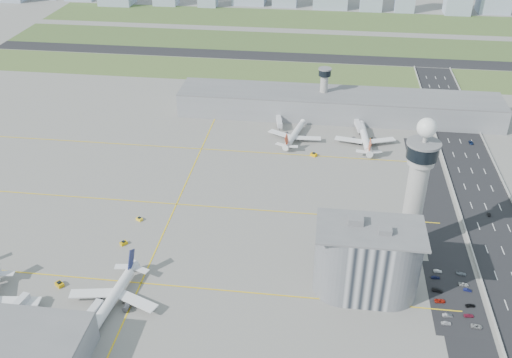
# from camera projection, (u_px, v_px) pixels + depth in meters

# --- Properties ---
(ground) EXTENTS (1000.00, 1000.00, 0.00)m
(ground) POSITION_uv_depth(u_px,v_px,m) (246.00, 247.00, 258.58)
(ground) COLOR gray
(grass_strip_0) EXTENTS (480.00, 50.00, 0.08)m
(grass_strip_0) POSITION_uv_depth(u_px,v_px,m) (262.00, 71.00, 451.95)
(grass_strip_0) COLOR #4D622E
(grass_strip_0) RESTS_ON ground
(grass_strip_1) EXTENTS (480.00, 60.00, 0.08)m
(grass_strip_1) POSITION_uv_depth(u_px,v_px,m) (272.00, 42.00, 515.68)
(grass_strip_1) COLOR #455C2C
(grass_strip_1) RESTS_ON ground
(grass_strip_2) EXTENTS (480.00, 70.00, 0.08)m
(grass_strip_2) POSITION_uv_depth(u_px,v_px,m) (280.00, 18.00, 583.65)
(grass_strip_2) COLOR #455C2B
(grass_strip_2) RESTS_ON ground
(runway) EXTENTS (480.00, 22.00, 0.10)m
(runway) POSITION_uv_depth(u_px,v_px,m) (267.00, 56.00, 483.38)
(runway) COLOR black
(runway) RESTS_ON ground
(highway) EXTENTS (28.00, 500.00, 0.10)m
(highway) POSITION_uv_depth(u_px,v_px,m) (509.00, 268.00, 245.91)
(highway) COLOR black
(highway) RESTS_ON ground
(barrier_left) EXTENTS (0.60, 500.00, 1.20)m
(barrier_left) POSITION_uv_depth(u_px,v_px,m) (476.00, 264.00, 247.17)
(barrier_left) COLOR #9E9E99
(barrier_left) RESTS_ON ground
(landside_road) EXTENTS (18.00, 260.00, 0.08)m
(landside_road) POSITION_uv_depth(u_px,v_px,m) (454.00, 278.00, 240.17)
(landside_road) COLOR black
(landside_road) RESTS_ON ground
(parking_lot) EXTENTS (20.00, 44.00, 0.10)m
(parking_lot) POSITION_uv_depth(u_px,v_px,m) (454.00, 297.00, 230.19)
(parking_lot) COLOR black
(parking_lot) RESTS_ON ground
(taxiway_line_h_0) EXTENTS (260.00, 0.60, 0.01)m
(taxiway_line_h_0) POSITION_uv_depth(u_px,v_px,m) (141.00, 283.00, 237.48)
(taxiway_line_h_0) COLOR yellow
(taxiway_line_h_0) RESTS_ON ground
(taxiway_line_h_1) EXTENTS (260.00, 0.60, 0.01)m
(taxiway_line_h_1) POSITION_uv_depth(u_px,v_px,m) (177.00, 204.00, 288.46)
(taxiway_line_h_1) COLOR yellow
(taxiway_line_h_1) RESTS_ON ground
(taxiway_line_h_2) EXTENTS (260.00, 0.60, 0.01)m
(taxiway_line_h_2) POSITION_uv_depth(u_px,v_px,m) (201.00, 149.00, 339.45)
(taxiway_line_h_2) COLOR yellow
(taxiway_line_h_2) RESTS_ON ground
(taxiway_line_v) EXTENTS (0.60, 260.00, 0.01)m
(taxiway_line_v) POSITION_uv_depth(u_px,v_px,m) (177.00, 204.00, 288.46)
(taxiway_line_v) COLOR yellow
(taxiway_line_v) RESTS_ON ground
(control_tower) EXTENTS (14.00, 14.00, 64.50)m
(control_tower) POSITION_uv_depth(u_px,v_px,m) (417.00, 182.00, 239.39)
(control_tower) COLOR #ADAAA5
(control_tower) RESTS_ON ground
(secondary_tower) EXTENTS (8.60, 8.60, 31.90)m
(secondary_tower) POSITION_uv_depth(u_px,v_px,m) (324.00, 87.00, 373.05)
(secondary_tower) COLOR #ADAAA5
(secondary_tower) RESTS_ON ground
(admin_building) EXTENTS (42.00, 24.00, 33.50)m
(admin_building) POSITION_uv_depth(u_px,v_px,m) (367.00, 260.00, 226.28)
(admin_building) COLOR #B2B2B7
(admin_building) RESTS_ON ground
(terminal_pier) EXTENTS (210.00, 32.00, 15.80)m
(terminal_pier) POSITION_uv_depth(u_px,v_px,m) (338.00, 105.00, 375.87)
(terminal_pier) COLOR gray
(terminal_pier) RESTS_ON ground
(airplane_near_c) EXTENTS (42.07, 47.94, 12.36)m
(airplane_near_c) POSITION_uv_depth(u_px,v_px,m) (111.00, 294.00, 222.87)
(airplane_near_c) COLOR white
(airplane_near_c) RESTS_ON ground
(airplane_far_a) EXTENTS (41.49, 46.03, 11.12)m
(airplane_far_a) POSITION_uv_depth(u_px,v_px,m) (295.00, 130.00, 348.28)
(airplane_far_a) COLOR white
(airplane_far_a) RESTS_ON ground
(airplane_far_b) EXTENTS (40.41, 46.33, 12.13)m
(airplane_far_b) POSITION_uv_depth(u_px,v_px,m) (365.00, 134.00, 343.05)
(airplane_far_b) COLOR white
(airplane_far_b) RESTS_ON ground
(jet_bridge_near_1) EXTENTS (5.39, 14.31, 5.70)m
(jet_bridge_near_1) POSITION_uv_depth(u_px,v_px,m) (5.00, 322.00, 214.40)
(jet_bridge_near_1) COLOR silver
(jet_bridge_near_1) RESTS_ON ground
(jet_bridge_near_2) EXTENTS (5.39, 14.31, 5.70)m
(jet_bridge_near_2) POSITION_uv_depth(u_px,v_px,m) (81.00, 330.00, 211.10)
(jet_bridge_near_2) COLOR silver
(jet_bridge_near_2) RESTS_ON ground
(jet_bridge_far_0) EXTENTS (5.39, 14.31, 5.70)m
(jet_bridge_far_0) POSITION_uv_depth(u_px,v_px,m) (278.00, 119.00, 369.05)
(jet_bridge_far_0) COLOR silver
(jet_bridge_far_0) RESTS_ON ground
(jet_bridge_far_1) EXTENTS (5.39, 14.31, 5.70)m
(jet_bridge_far_1) POSITION_uv_depth(u_px,v_px,m) (356.00, 123.00, 363.56)
(jet_bridge_far_1) COLOR silver
(jet_bridge_far_1) RESTS_ON ground
(tug_1) EXTENTS (4.30, 4.06, 2.06)m
(tug_1) POSITION_uv_depth(u_px,v_px,m) (59.00, 284.00, 235.55)
(tug_1) COLOR #D09E09
(tug_1) RESTS_ON ground
(tug_2) EXTENTS (3.61, 3.70, 1.78)m
(tug_2) POSITION_uv_depth(u_px,v_px,m) (124.00, 243.00, 259.58)
(tug_2) COLOR #D1A308
(tug_2) RESTS_ON ground
(tug_3) EXTENTS (3.49, 3.11, 1.68)m
(tug_3) POSITION_uv_depth(u_px,v_px,m) (139.00, 219.00, 275.98)
(tug_3) COLOR yellow
(tug_3) RESTS_ON ground
(tug_4) EXTENTS (4.31, 3.94, 2.07)m
(tug_4) POSITION_uv_depth(u_px,v_px,m) (314.00, 154.00, 331.63)
(tug_4) COLOR #FBB100
(tug_4) RESTS_ON ground
(tug_5) EXTENTS (4.09, 4.34, 2.08)m
(tug_5) POSITION_uv_depth(u_px,v_px,m) (372.00, 139.00, 348.01)
(tug_5) COLOR #F2B00A
(tug_5) RESTS_ON ground
(car_lot_0) EXTENTS (3.87, 1.72, 1.30)m
(car_lot_0) POSITION_uv_depth(u_px,v_px,m) (446.00, 323.00, 217.12)
(car_lot_0) COLOR silver
(car_lot_0) RESTS_ON ground
(car_lot_1) EXTENTS (3.92, 1.61, 1.26)m
(car_lot_1) POSITION_uv_depth(u_px,v_px,m) (447.00, 315.00, 220.61)
(car_lot_1) COLOR slate
(car_lot_1) RESTS_ON ground
(car_lot_2) EXTENTS (4.40, 2.27, 1.19)m
(car_lot_2) POSITION_uv_depth(u_px,v_px,m) (440.00, 301.00, 227.54)
(car_lot_2) COLOR #B71F10
(car_lot_2) RESTS_ON ground
(car_lot_3) EXTENTS (4.76, 2.57, 1.31)m
(car_lot_3) POSITION_uv_depth(u_px,v_px,m) (437.00, 290.00, 232.82)
(car_lot_3) COLOR black
(car_lot_3) RESTS_ON ground
(car_lot_4) EXTENTS (3.72, 1.65, 1.24)m
(car_lot_4) POSITION_uv_depth(u_px,v_px,m) (435.00, 277.00, 239.69)
(car_lot_4) COLOR navy
(car_lot_4) RESTS_ON ground
(car_lot_5) EXTENTS (3.49, 1.32, 1.14)m
(car_lot_5) POSITION_uv_depth(u_px,v_px,m) (438.00, 271.00, 243.14)
(car_lot_5) COLOR silver
(car_lot_5) RESTS_ON ground
(car_lot_6) EXTENTS (4.39, 2.21, 1.19)m
(car_lot_6) POSITION_uv_depth(u_px,v_px,m) (477.00, 326.00, 215.76)
(car_lot_6) COLOR #9E9E9E
(car_lot_6) RESTS_ON ground
(car_lot_7) EXTENTS (3.99, 1.99, 1.11)m
(car_lot_7) POSITION_uv_depth(u_px,v_px,m) (469.00, 316.00, 220.59)
(car_lot_7) COLOR maroon
(car_lot_7) RESTS_ON ground
(car_lot_8) EXTENTS (4.02, 2.17, 1.30)m
(car_lot_8) POSITION_uv_depth(u_px,v_px,m) (470.00, 305.00, 225.26)
(car_lot_8) COLOR black
(car_lot_8) RESTS_ON ground
(car_lot_9) EXTENTS (3.43, 1.69, 1.08)m
(car_lot_9) POSITION_uv_depth(u_px,v_px,m) (467.00, 290.00, 233.07)
(car_lot_9) COLOR #12174C
(car_lot_9) RESTS_ON ground
(car_lot_10) EXTENTS (4.28, 2.39, 1.13)m
(car_lot_10) POSITION_uv_depth(u_px,v_px,m) (464.00, 284.00, 235.94)
(car_lot_10) COLOR #BDBDBD
(car_lot_10) RESTS_ON ground
(car_lot_11) EXTENTS (4.15, 1.94, 1.17)m
(car_lot_11) POSITION_uv_depth(u_px,v_px,m) (461.00, 274.00, 241.68)
(car_lot_11) COLOR gray
(car_lot_11) RESTS_ON ground
(car_hw_1) EXTENTS (1.72, 3.60, 1.14)m
(car_hw_1) POSITION_uv_depth(u_px,v_px,m) (489.00, 214.00, 279.64)
(car_hw_1) COLOR black
(car_hw_1) RESTS_ON ground
(car_hw_2) EXTENTS (2.25, 4.64, 1.27)m
(car_hw_2) POSITION_uv_depth(u_px,v_px,m) (471.00, 143.00, 345.12)
(car_hw_2) COLOR #122248
(car_hw_2) RESTS_ON ground
(car_hw_4) EXTENTS (1.69, 3.71, 1.24)m
(car_hw_4) POSITION_uv_depth(u_px,v_px,m) (436.00, 101.00, 400.17)
(car_hw_4) COLOR #ABADB1
(car_hw_4) RESTS_ON ground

